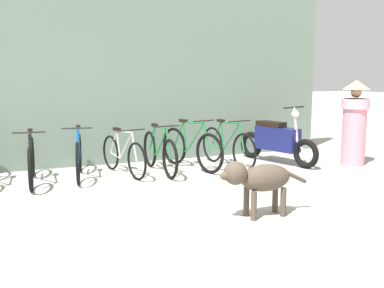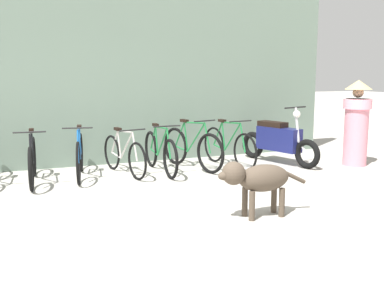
{
  "view_description": "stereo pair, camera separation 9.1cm",
  "coord_description": "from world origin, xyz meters",
  "px_view_note": "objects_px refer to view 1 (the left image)",
  "views": [
    {
      "loc": [
        -1.75,
        -4.75,
        1.7
      ],
      "look_at": [
        0.82,
        1.36,
        0.65
      ],
      "focal_mm": 42.0,
      "sensor_mm": 36.0,
      "label": 1
    },
    {
      "loc": [
        -1.67,
        -4.78,
        1.7
      ],
      "look_at": [
        0.82,
        1.36,
        0.65
      ],
      "focal_mm": 42.0,
      "sensor_mm": 36.0,
      "label": 2
    }
  ],
  "objects_px": {
    "bicycle_3": "(123,155)",
    "stray_dog": "(259,179)",
    "bicycle_2": "(79,156)",
    "person_in_robes": "(355,121)",
    "bicycle_5": "(191,148)",
    "bicycle_1": "(31,161)",
    "bicycle_6": "(227,147)",
    "bicycle_4": "(159,152)",
    "motorcycle": "(277,140)"
  },
  "relations": [
    {
      "from": "bicycle_3",
      "to": "stray_dog",
      "type": "xyz_separation_m",
      "value": [
        0.92,
        -2.85,
        0.13
      ]
    },
    {
      "from": "bicycle_2",
      "to": "person_in_robes",
      "type": "height_order",
      "value": "person_in_robes"
    },
    {
      "from": "bicycle_2",
      "to": "bicycle_5",
      "type": "relative_size",
      "value": 1.0
    },
    {
      "from": "bicycle_1",
      "to": "bicycle_6",
      "type": "bearing_deg",
      "value": 94.25
    },
    {
      "from": "bicycle_2",
      "to": "stray_dog",
      "type": "relative_size",
      "value": 1.4
    },
    {
      "from": "bicycle_4",
      "to": "motorcycle",
      "type": "relative_size",
      "value": 0.94
    },
    {
      "from": "bicycle_3",
      "to": "stray_dog",
      "type": "relative_size",
      "value": 1.33
    },
    {
      "from": "bicycle_1",
      "to": "bicycle_2",
      "type": "bearing_deg",
      "value": 101.92
    },
    {
      "from": "bicycle_3",
      "to": "stray_dog",
      "type": "height_order",
      "value": "bicycle_3"
    },
    {
      "from": "motorcycle",
      "to": "stray_dog",
      "type": "xyz_separation_m",
      "value": [
        -2.04,
        -2.7,
        0.04
      ]
    },
    {
      "from": "bicycle_2",
      "to": "bicycle_6",
      "type": "bearing_deg",
      "value": 97.94
    },
    {
      "from": "bicycle_2",
      "to": "bicycle_3",
      "type": "xyz_separation_m",
      "value": [
        0.72,
        -0.04,
        -0.03
      ]
    },
    {
      "from": "bicycle_2",
      "to": "bicycle_6",
      "type": "distance_m",
      "value": 2.66
    },
    {
      "from": "bicycle_5",
      "to": "bicycle_6",
      "type": "distance_m",
      "value": 0.7
    },
    {
      "from": "bicycle_5",
      "to": "stray_dog",
      "type": "height_order",
      "value": "bicycle_5"
    },
    {
      "from": "bicycle_5",
      "to": "bicycle_6",
      "type": "relative_size",
      "value": 0.98
    },
    {
      "from": "bicycle_1",
      "to": "stray_dog",
      "type": "distance_m",
      "value": 3.68
    },
    {
      "from": "bicycle_1",
      "to": "motorcycle",
      "type": "distance_m",
      "value": 4.42
    },
    {
      "from": "motorcycle",
      "to": "stray_dog",
      "type": "distance_m",
      "value": 3.39
    },
    {
      "from": "bicycle_4",
      "to": "person_in_robes",
      "type": "bearing_deg",
      "value": 77.34
    },
    {
      "from": "bicycle_2",
      "to": "bicycle_3",
      "type": "relative_size",
      "value": 1.05
    },
    {
      "from": "bicycle_2",
      "to": "bicycle_4",
      "type": "distance_m",
      "value": 1.35
    },
    {
      "from": "bicycle_1",
      "to": "person_in_robes",
      "type": "bearing_deg",
      "value": 86.56
    },
    {
      "from": "bicycle_1",
      "to": "person_in_robes",
      "type": "xyz_separation_m",
      "value": [
        5.63,
        -0.81,
        0.47
      ]
    },
    {
      "from": "bicycle_5",
      "to": "motorcycle",
      "type": "xyz_separation_m",
      "value": [
        1.72,
        -0.15,
        0.06
      ]
    },
    {
      "from": "bicycle_3",
      "to": "stray_dog",
      "type": "distance_m",
      "value": 3.0
    },
    {
      "from": "bicycle_2",
      "to": "bicycle_3",
      "type": "bearing_deg",
      "value": 97.05
    },
    {
      "from": "motorcycle",
      "to": "person_in_robes",
      "type": "relative_size",
      "value": 1.15
    },
    {
      "from": "motorcycle",
      "to": "person_in_robes",
      "type": "xyz_separation_m",
      "value": [
        1.21,
        -0.7,
        0.39
      ]
    },
    {
      "from": "bicycle_1",
      "to": "bicycle_5",
      "type": "bearing_deg",
      "value": 95.68
    },
    {
      "from": "bicycle_1",
      "to": "bicycle_3",
      "type": "bearing_deg",
      "value": 96.64
    },
    {
      "from": "bicycle_4",
      "to": "bicycle_6",
      "type": "xyz_separation_m",
      "value": [
        1.32,
        0.0,
        0.02
      ]
    },
    {
      "from": "bicycle_3",
      "to": "bicycle_6",
      "type": "height_order",
      "value": "bicycle_6"
    },
    {
      "from": "bicycle_1",
      "to": "motorcycle",
      "type": "height_order",
      "value": "motorcycle"
    },
    {
      "from": "bicycle_2",
      "to": "motorcycle",
      "type": "height_order",
      "value": "motorcycle"
    },
    {
      "from": "bicycle_1",
      "to": "bicycle_4",
      "type": "distance_m",
      "value": 2.08
    },
    {
      "from": "stray_dog",
      "to": "motorcycle",
      "type": "bearing_deg",
      "value": -126.05
    },
    {
      "from": "bicycle_2",
      "to": "stray_dog",
      "type": "height_order",
      "value": "bicycle_2"
    },
    {
      "from": "bicycle_1",
      "to": "motorcycle",
      "type": "bearing_deg",
      "value": 93.38
    },
    {
      "from": "bicycle_3",
      "to": "motorcycle",
      "type": "distance_m",
      "value": 2.96
    },
    {
      "from": "bicycle_5",
      "to": "person_in_robes",
      "type": "xyz_separation_m",
      "value": [
        2.93,
        -0.85,
        0.46
      ]
    },
    {
      "from": "bicycle_6",
      "to": "motorcycle",
      "type": "xyz_separation_m",
      "value": [
        1.02,
        -0.08,
        0.07
      ]
    },
    {
      "from": "bicycle_5",
      "to": "stray_dog",
      "type": "relative_size",
      "value": 1.41
    },
    {
      "from": "bicycle_6",
      "to": "person_in_robes",
      "type": "distance_m",
      "value": 2.41
    },
    {
      "from": "bicycle_2",
      "to": "bicycle_3",
      "type": "height_order",
      "value": "bicycle_2"
    },
    {
      "from": "bicycle_6",
      "to": "bicycle_2",
      "type": "bearing_deg",
      "value": -99.93
    },
    {
      "from": "bicycle_4",
      "to": "bicycle_1",
      "type": "bearing_deg",
      "value": -91.29
    },
    {
      "from": "bicycle_6",
      "to": "person_in_robes",
      "type": "relative_size",
      "value": 1.07
    },
    {
      "from": "stray_dog",
      "to": "bicycle_2",
      "type": "bearing_deg",
      "value": -59.45
    },
    {
      "from": "bicycle_6",
      "to": "person_in_robes",
      "type": "xyz_separation_m",
      "value": [
        2.23,
        -0.78,
        0.46
      ]
    }
  ]
}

